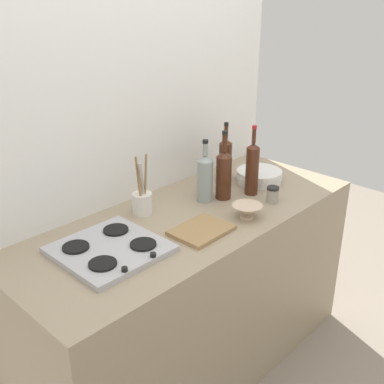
{
  "coord_description": "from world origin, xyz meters",
  "views": [
    {
      "loc": [
        -1.44,
        -1.38,
        1.89
      ],
      "look_at": [
        0.0,
        0.0,
        1.02
      ],
      "focal_mm": 44.06,
      "sensor_mm": 36.0,
      "label": 1
    }
  ],
  "objects_px": {
    "cutting_board": "(201,230)",
    "wine_bottle_mid_left": "(224,174)",
    "plate_stack": "(259,176)",
    "wine_bottle_rightmost": "(225,159)",
    "wine_bottle_leftmost": "(252,168)",
    "wine_bottle_mid_right": "(205,177)",
    "mixing_bowl": "(247,211)",
    "utensil_crock": "(142,201)",
    "stovetop_hob": "(110,249)",
    "condiment_jar_front": "(273,194)"
  },
  "relations": [
    {
      "from": "mixing_bowl",
      "to": "cutting_board",
      "type": "distance_m",
      "value": 0.26
    },
    {
      "from": "wine_bottle_rightmost",
      "to": "wine_bottle_mid_right",
      "type": "bearing_deg",
      "value": -159.75
    },
    {
      "from": "wine_bottle_mid_left",
      "to": "condiment_jar_front",
      "type": "bearing_deg",
      "value": -58.14
    },
    {
      "from": "wine_bottle_rightmost",
      "to": "mixing_bowl",
      "type": "bearing_deg",
      "value": -127.37
    },
    {
      "from": "wine_bottle_leftmost",
      "to": "wine_bottle_mid_left",
      "type": "xyz_separation_m",
      "value": [
        -0.14,
        0.07,
        -0.01
      ]
    },
    {
      "from": "condiment_jar_front",
      "to": "wine_bottle_rightmost",
      "type": "bearing_deg",
      "value": 80.66
    },
    {
      "from": "mixing_bowl",
      "to": "utensil_crock",
      "type": "bearing_deg",
      "value": 128.77
    },
    {
      "from": "wine_bottle_mid_left",
      "to": "utensil_crock",
      "type": "xyz_separation_m",
      "value": [
        -0.4,
        0.16,
        -0.07
      ]
    },
    {
      "from": "wine_bottle_mid_left",
      "to": "wine_bottle_rightmost",
      "type": "xyz_separation_m",
      "value": [
        0.19,
        0.15,
        -0.01
      ]
    },
    {
      "from": "wine_bottle_rightmost",
      "to": "condiment_jar_front",
      "type": "height_order",
      "value": "wine_bottle_rightmost"
    },
    {
      "from": "wine_bottle_mid_right",
      "to": "cutting_board",
      "type": "relative_size",
      "value": 1.25
    },
    {
      "from": "wine_bottle_mid_left",
      "to": "wine_bottle_mid_right",
      "type": "relative_size",
      "value": 1.11
    },
    {
      "from": "stovetop_hob",
      "to": "wine_bottle_rightmost",
      "type": "xyz_separation_m",
      "value": [
        0.92,
        0.16,
        0.11
      ]
    },
    {
      "from": "utensil_crock",
      "to": "cutting_board",
      "type": "relative_size",
      "value": 1.22
    },
    {
      "from": "utensil_crock",
      "to": "wine_bottle_rightmost",
      "type": "bearing_deg",
      "value": -0.69
    },
    {
      "from": "plate_stack",
      "to": "utensil_crock",
      "type": "xyz_separation_m",
      "value": [
        -0.7,
        0.16,
        0.03
      ]
    },
    {
      "from": "wine_bottle_leftmost",
      "to": "cutting_board",
      "type": "xyz_separation_m",
      "value": [
        -0.49,
        -0.1,
        -0.13
      ]
    },
    {
      "from": "stovetop_hob",
      "to": "condiment_jar_front",
      "type": "distance_m",
      "value": 0.88
    },
    {
      "from": "plate_stack",
      "to": "wine_bottle_rightmost",
      "type": "relative_size",
      "value": 0.78
    },
    {
      "from": "wine_bottle_leftmost",
      "to": "wine_bottle_mid_right",
      "type": "height_order",
      "value": "wine_bottle_leftmost"
    },
    {
      "from": "plate_stack",
      "to": "wine_bottle_rightmost",
      "type": "bearing_deg",
      "value": 125.64
    },
    {
      "from": "stovetop_hob",
      "to": "wine_bottle_leftmost",
      "type": "xyz_separation_m",
      "value": [
        0.87,
        -0.05,
        0.13
      ]
    },
    {
      "from": "utensil_crock",
      "to": "condiment_jar_front",
      "type": "xyz_separation_m",
      "value": [
        0.54,
        -0.37,
        -0.02
      ]
    },
    {
      "from": "wine_bottle_leftmost",
      "to": "utensil_crock",
      "type": "height_order",
      "value": "wine_bottle_leftmost"
    },
    {
      "from": "wine_bottle_rightmost",
      "to": "condiment_jar_front",
      "type": "xyz_separation_m",
      "value": [
        -0.06,
        -0.36,
        -0.08
      ]
    },
    {
      "from": "stovetop_hob",
      "to": "cutting_board",
      "type": "bearing_deg",
      "value": -21.97
    },
    {
      "from": "wine_bottle_mid_left",
      "to": "wine_bottle_mid_right",
      "type": "height_order",
      "value": "wine_bottle_mid_left"
    },
    {
      "from": "cutting_board",
      "to": "wine_bottle_mid_left",
      "type": "bearing_deg",
      "value": 25.93
    },
    {
      "from": "plate_stack",
      "to": "stovetop_hob",
      "type": "bearing_deg",
      "value": -179.28
    },
    {
      "from": "plate_stack",
      "to": "wine_bottle_mid_left",
      "type": "xyz_separation_m",
      "value": [
        -0.3,
        0.0,
        0.1
      ]
    },
    {
      "from": "wine_bottle_mid_left",
      "to": "mixing_bowl",
      "type": "distance_m",
      "value": 0.26
    },
    {
      "from": "condiment_jar_front",
      "to": "cutting_board",
      "type": "relative_size",
      "value": 0.32
    },
    {
      "from": "utensil_crock",
      "to": "condiment_jar_front",
      "type": "relative_size",
      "value": 3.85
    },
    {
      "from": "mixing_bowl",
      "to": "wine_bottle_mid_left",
      "type": "bearing_deg",
      "value": 66.79
    },
    {
      "from": "stovetop_hob",
      "to": "plate_stack",
      "type": "distance_m",
      "value": 1.03
    },
    {
      "from": "wine_bottle_leftmost",
      "to": "wine_bottle_mid_left",
      "type": "relative_size",
      "value": 1.03
    },
    {
      "from": "wine_bottle_mid_right",
      "to": "mixing_bowl",
      "type": "xyz_separation_m",
      "value": [
        -0.01,
        -0.27,
        -0.09
      ]
    },
    {
      "from": "wine_bottle_mid_right",
      "to": "utensil_crock",
      "type": "relative_size",
      "value": 1.02
    },
    {
      "from": "stovetop_hob",
      "to": "wine_bottle_mid_left",
      "type": "bearing_deg",
      "value": 1.24
    },
    {
      "from": "cutting_board",
      "to": "utensil_crock",
      "type": "bearing_deg",
      "value": 99.98
    },
    {
      "from": "utensil_crock",
      "to": "condiment_jar_front",
      "type": "height_order",
      "value": "utensil_crock"
    },
    {
      "from": "wine_bottle_mid_left",
      "to": "utensil_crock",
      "type": "height_order",
      "value": "wine_bottle_mid_left"
    },
    {
      "from": "wine_bottle_mid_left",
      "to": "utensil_crock",
      "type": "bearing_deg",
      "value": 158.87
    },
    {
      "from": "condiment_jar_front",
      "to": "utensil_crock",
      "type": "bearing_deg",
      "value": 145.59
    },
    {
      "from": "plate_stack",
      "to": "mixing_bowl",
      "type": "distance_m",
      "value": 0.45
    },
    {
      "from": "wine_bottle_mid_right",
      "to": "condiment_jar_front",
      "type": "relative_size",
      "value": 3.92
    },
    {
      "from": "wine_bottle_mid_right",
      "to": "cutting_board",
      "type": "height_order",
      "value": "wine_bottle_mid_right"
    },
    {
      "from": "stovetop_hob",
      "to": "wine_bottle_mid_right",
      "type": "relative_size",
      "value": 1.27
    },
    {
      "from": "wine_bottle_leftmost",
      "to": "utensil_crock",
      "type": "distance_m",
      "value": 0.6
    },
    {
      "from": "wine_bottle_leftmost",
      "to": "utensil_crock",
      "type": "bearing_deg",
      "value": 157.41
    }
  ]
}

